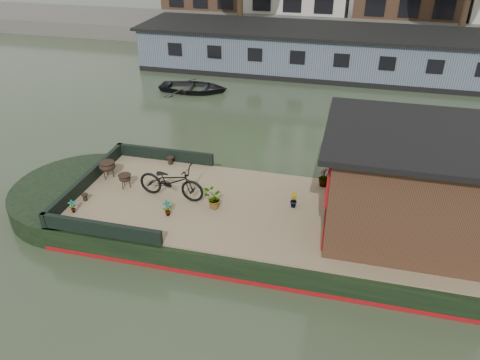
% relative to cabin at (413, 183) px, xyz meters
% --- Properties ---
extents(ground, '(120.00, 120.00, 0.00)m').
position_rel_cabin_xyz_m(ground, '(-2.19, 0.00, -1.88)').
color(ground, '#2C3A25').
rests_on(ground, ground).
extents(houseboat_hull, '(14.01, 4.02, 0.60)m').
position_rel_cabin_xyz_m(houseboat_hull, '(-3.52, 0.00, -1.60)').
color(houseboat_hull, black).
rests_on(houseboat_hull, ground).
extents(houseboat_deck, '(11.80, 3.80, 0.05)m').
position_rel_cabin_xyz_m(houseboat_deck, '(-2.19, 0.00, -1.25)').
color(houseboat_deck, '#77664A').
rests_on(houseboat_deck, houseboat_hull).
extents(bow_bulwark, '(3.00, 4.00, 0.35)m').
position_rel_cabin_xyz_m(bow_bulwark, '(-7.25, 0.00, -1.05)').
color(bow_bulwark, black).
rests_on(bow_bulwark, houseboat_deck).
extents(cabin, '(4.00, 3.50, 2.42)m').
position_rel_cabin_xyz_m(cabin, '(0.00, 0.00, 0.00)').
color(cabin, black).
rests_on(cabin, houseboat_deck).
extents(bicycle, '(1.82, 0.77, 0.93)m').
position_rel_cabin_xyz_m(bicycle, '(-5.71, 0.01, -0.76)').
color(bicycle, black).
rests_on(bicycle, houseboat_deck).
extents(potted_plant_a, '(0.26, 0.26, 0.42)m').
position_rel_cabin_xyz_m(potted_plant_a, '(-5.50, -0.81, -1.02)').
color(potted_plant_a, brown).
rests_on(potted_plant_a, houseboat_deck).
extents(potted_plant_b, '(0.25, 0.26, 0.38)m').
position_rel_cabin_xyz_m(potted_plant_b, '(-2.62, 0.33, -1.04)').
color(potted_plant_b, maroon).
rests_on(potted_plant_b, houseboat_deck).
extents(potted_plant_c, '(0.59, 0.56, 0.51)m').
position_rel_cabin_xyz_m(potted_plant_c, '(-4.52, -0.22, -0.98)').
color(potted_plant_c, '#9F452E').
rests_on(potted_plant_c, houseboat_deck).
extents(potted_plant_d, '(0.32, 0.32, 0.53)m').
position_rel_cabin_xyz_m(potted_plant_d, '(-1.99, 1.55, -0.96)').
color(potted_plant_d, '#9D512B').
rests_on(potted_plant_d, houseboat_deck).
extents(potted_plant_e, '(0.21, 0.22, 0.34)m').
position_rel_cabin_xyz_m(potted_plant_e, '(-7.79, -1.25, -1.06)').
color(potted_plant_e, brown).
rests_on(potted_plant_e, houseboat_deck).
extents(brazier_front, '(0.41, 0.41, 0.39)m').
position_rel_cabin_xyz_m(brazier_front, '(-7.07, 0.15, -1.03)').
color(brazier_front, black).
rests_on(brazier_front, houseboat_deck).
extents(brazier_rear, '(0.58, 0.58, 0.47)m').
position_rel_cabin_xyz_m(brazier_rear, '(-7.79, 0.55, -0.99)').
color(brazier_rear, black).
rests_on(brazier_rear, houseboat_deck).
extents(bollard_port, '(0.20, 0.20, 0.23)m').
position_rel_cabin_xyz_m(bollard_port, '(-6.42, 1.70, -1.11)').
color(bollard_port, black).
rests_on(bollard_port, houseboat_deck).
extents(bollard_stbd, '(0.16, 0.16, 0.19)m').
position_rel_cabin_xyz_m(bollard_stbd, '(-7.79, -0.69, -1.13)').
color(bollard_stbd, black).
rests_on(bollard_stbd, houseboat_deck).
extents(dinghy, '(3.18, 2.34, 0.64)m').
position_rel_cabin_xyz_m(dinghy, '(-8.47, 9.64, -1.56)').
color(dinghy, black).
rests_on(dinghy, ground).
extents(far_houseboat, '(20.40, 4.40, 2.11)m').
position_rel_cabin_xyz_m(far_houseboat, '(-2.19, 14.00, -0.91)').
color(far_houseboat, slate).
rests_on(far_houseboat, ground).
extents(quay, '(60.00, 6.00, 0.90)m').
position_rel_cabin_xyz_m(quay, '(-2.19, 20.50, -1.43)').
color(quay, '#47443F').
rests_on(quay, ground).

